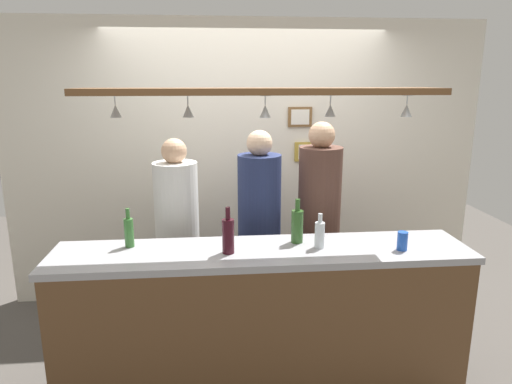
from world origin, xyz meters
The scene contains 19 objects.
ground_plane centered at (0.00, 0.00, 0.00)m, with size 8.00×8.00×0.00m, color #4C4742.
back_wall centered at (0.00, 1.10, 1.30)m, with size 4.40×0.06×2.60m, color silver.
bar_counter centered at (0.00, -0.50, 0.68)m, with size 2.70×0.55×1.00m.
overhead_glass_rack centered at (0.00, -0.30, 2.00)m, with size 2.20×0.36×0.04m, color brown.
hanging_wineglass_far_left centered at (-0.88, -0.24, 1.88)m, with size 0.07×0.07×0.13m.
hanging_wineglass_left centered at (-0.45, -0.27, 1.88)m, with size 0.07×0.07×0.13m.
hanging_wineglass_center_left centered at (0.01, -0.35, 1.88)m, with size 0.07×0.07×0.13m.
hanging_wineglass_center centered at (0.42, -0.30, 1.88)m, with size 0.07×0.07×0.13m.
hanging_wineglass_center_right centered at (0.89, -0.36, 1.88)m, with size 0.07×0.07×0.13m.
person_left_white_patterned_shirt centered at (-0.60, 0.34, 0.99)m, with size 0.34×0.34×1.64m.
person_middle_navy_shirt centered at (0.05, 0.34, 1.02)m, with size 0.34×0.34×1.69m.
person_right_brown_shirt centered at (0.53, 0.34, 1.06)m, with size 0.34×0.34×1.75m.
bottle_champagne_green centered at (0.25, -0.24, 1.12)m, with size 0.08×0.08×0.30m.
bottle_beer_green_import centered at (-0.86, -0.22, 1.10)m, with size 0.06×0.06×0.26m.
bottle_soda_clear centered at (0.37, -0.35, 1.09)m, with size 0.06×0.06×0.23m.
bottle_wine_dark_red centered at (-0.22, -0.39, 1.12)m, with size 0.08×0.08×0.30m.
drink_can centered at (0.89, -0.44, 1.06)m, with size 0.07×0.07×0.12m, color #1E4CB2.
picture_frame_upper_small centered at (0.50, 1.06, 1.73)m, with size 0.22×0.02×0.18m.
picture_frame_lower_pair centered at (0.60, 1.06, 1.41)m, with size 0.30×0.02×0.18m.
Camera 1 is at (-0.30, -3.08, 2.06)m, focal length 31.84 mm.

